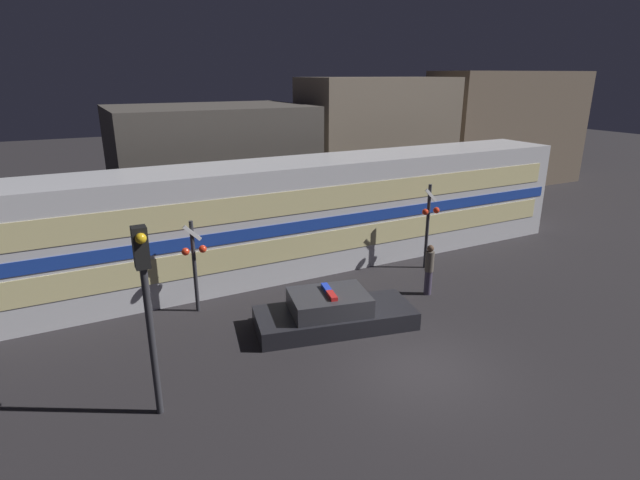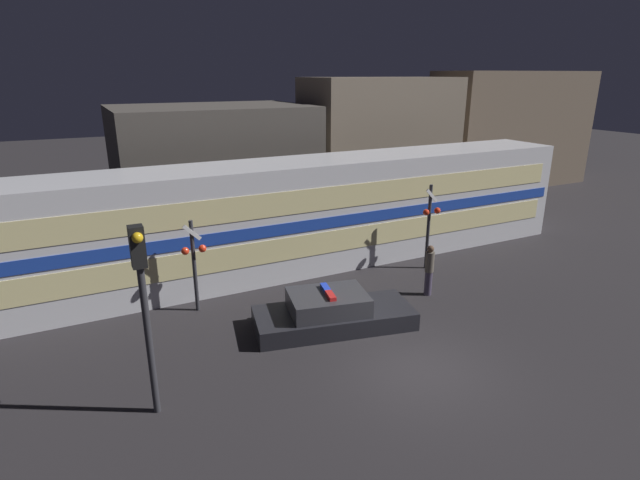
{
  "view_description": "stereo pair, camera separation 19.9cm",
  "coord_description": "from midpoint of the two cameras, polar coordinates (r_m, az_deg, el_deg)",
  "views": [
    {
      "loc": [
        -7.68,
        -9.02,
        7.44
      ],
      "look_at": [
        -0.04,
        5.66,
        1.93
      ],
      "focal_mm": 28.0,
      "sensor_mm": 36.0,
      "label": 1
    },
    {
      "loc": [
        -7.51,
        -9.11,
        7.44
      ],
      "look_at": [
        -0.04,
        5.66,
        1.93
      ],
      "focal_mm": 28.0,
      "sensor_mm": 36.0,
      "label": 2
    }
  ],
  "objects": [
    {
      "name": "building_right",
      "position": [
        37.66,
        20.43,
        11.78
      ],
      "size": [
        11.49,
        4.01,
        7.65
      ],
      "color": "brown",
      "rests_on": "ground_plane"
    },
    {
      "name": "ground_plane",
      "position": [
        13.97,
        10.84,
        -14.13
      ],
      "size": [
        120.0,
        120.0,
        0.0
      ],
      "primitive_type": "plane",
      "color": "#262326"
    },
    {
      "name": "crossing_signal_far",
      "position": [
        16.45,
        -14.5,
        -2.25
      ],
      "size": [
        0.79,
        0.33,
        3.09
      ],
      "color": "#2D2D33",
      "rests_on": "ground_plane"
    },
    {
      "name": "pedestrian",
      "position": [
        17.9,
        12.04,
        -3.29
      ],
      "size": [
        0.31,
        0.31,
        1.84
      ],
      "color": "#3F384C",
      "rests_on": "ground_plane"
    },
    {
      "name": "traffic_light_corner",
      "position": [
        11.32,
        -19.69,
        -5.99
      ],
      "size": [
        0.3,
        0.46,
        4.5
      ],
      "color": "#2D2D33",
      "rests_on": "ground_plane"
    },
    {
      "name": "police_car",
      "position": [
        15.52,
        1.15,
        -8.35
      ],
      "size": [
        5.17,
        2.91,
        1.25
      ],
      "rotation": [
        0.0,
        0.0,
        -0.21
      ],
      "color": "black",
      "rests_on": "ground_plane"
    },
    {
      "name": "train",
      "position": [
        19.94,
        -1.6,
        3.0
      ],
      "size": [
        23.82,
        2.94,
        4.29
      ],
      "color": "silver",
      "rests_on": "ground_plane"
    },
    {
      "name": "building_left",
      "position": [
        25.3,
        -12.52,
        7.91
      ],
      "size": [
        9.07,
        6.51,
        6.04
      ],
      "color": "#47423D",
      "rests_on": "ground_plane"
    },
    {
      "name": "crossing_signal_near",
      "position": [
        20.01,
        12.02,
        2.15
      ],
      "size": [
        0.79,
        0.33,
        3.42
      ],
      "color": "#2D2D33",
      "rests_on": "ground_plane"
    },
    {
      "name": "building_center",
      "position": [
        29.39,
        6.3,
        10.89
      ],
      "size": [
        8.59,
        4.25,
        7.3
      ],
      "color": "#726656",
      "rests_on": "ground_plane"
    }
  ]
}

